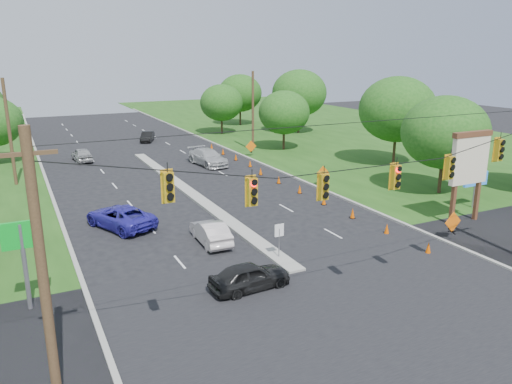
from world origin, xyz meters
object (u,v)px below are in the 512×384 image
black_sedan (250,276)px  blue_pickup (120,217)px  pylon_sign (470,163)px  white_sedan (211,232)px

black_sedan → blue_pickup: (-3.72, 11.64, 0.06)m
pylon_sign → blue_pickup: (-21.00, 8.93, -3.26)m
blue_pickup → black_sedan: bearing=84.4°
black_sedan → blue_pickup: blue_pickup is taller
pylon_sign → white_sedan: 17.49m
pylon_sign → black_sedan: 17.81m
white_sedan → pylon_sign: bearing=169.3°
blue_pickup → white_sedan: bearing=106.4°
black_sedan → blue_pickup: 12.22m
black_sedan → blue_pickup: size_ratio=0.75×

